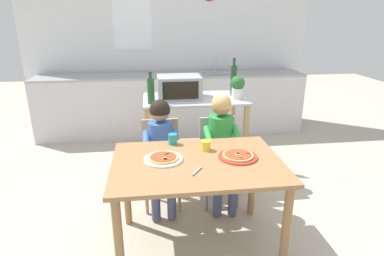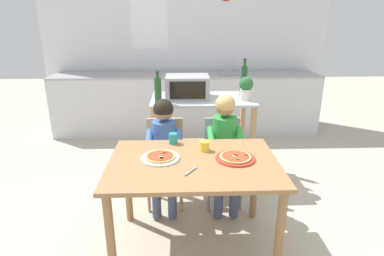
{
  "view_description": "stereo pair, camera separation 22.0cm",
  "coord_description": "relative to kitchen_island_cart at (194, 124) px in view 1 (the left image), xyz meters",
  "views": [
    {
      "loc": [
        -0.31,
        -2.1,
        1.74
      ],
      "look_at": [
        0.0,
        0.3,
        0.89
      ],
      "focal_mm": 30.06,
      "sensor_mm": 36.0,
      "label": 1
    },
    {
      "loc": [
        -0.09,
        -2.11,
        1.74
      ],
      "look_at": [
        0.0,
        0.3,
        0.89
      ],
      "focal_mm": 30.06,
      "sensor_mm": 36.0,
      "label": 2
    }
  ],
  "objects": [
    {
      "name": "toaster_oven",
      "position": [
        -0.16,
        0.01,
        0.42
      ],
      "size": [
        0.46,
        0.35,
        0.24
      ],
      "color": "#999BA0",
      "rests_on": "kitchen_island_cart"
    },
    {
      "name": "dining_chair_right",
      "position": [
        0.16,
        -0.54,
        -0.13
      ],
      "size": [
        0.36,
        0.36,
        0.81
      ],
      "color": "gray",
      "rests_on": "ground"
    },
    {
      "name": "drinking_cup_yellow",
      "position": [
        -0.05,
        -1.04,
        0.17
      ],
      "size": [
        0.08,
        0.08,
        0.08
      ],
      "primitive_type": "cylinder",
      "color": "yellow",
      "rests_on": "dining_table"
    },
    {
      "name": "back_wall_tiled",
      "position": [
        -0.15,
        1.87,
        0.74
      ],
      "size": [
        4.42,
        0.14,
        2.7
      ],
      "color": "silver",
      "rests_on": "ground"
    },
    {
      "name": "potted_herb_plant",
      "position": [
        0.44,
        -0.1,
        0.43
      ],
      "size": [
        0.15,
        0.15,
        0.24
      ],
      "color": "beige",
      "rests_on": "kitchen_island_cart"
    },
    {
      "name": "bottle_slim_sauce",
      "position": [
        0.49,
        0.26,
        0.46
      ],
      "size": [
        0.07,
        0.07,
        0.38
      ],
      "color": "#1E4723",
      "rests_on": "kitchen_island_cart"
    },
    {
      "name": "dining_chair_left",
      "position": [
        -0.39,
        -0.53,
        -0.13
      ],
      "size": [
        0.36,
        0.36,
        0.81
      ],
      "color": "tan",
      "rests_on": "ground"
    },
    {
      "name": "pizza_plate_white",
      "position": [
        -0.39,
        -1.18,
        0.15
      ],
      "size": [
        0.29,
        0.29,
        0.03
      ],
      "color": "white",
      "rests_on": "dining_table"
    },
    {
      "name": "drinking_cup_teal",
      "position": [
        -0.3,
        -0.88,
        0.18
      ],
      "size": [
        0.07,
        0.07,
        0.09
      ],
      "primitive_type": "cylinder",
      "color": "teal",
      "rests_on": "dining_table"
    },
    {
      "name": "kitchen_counter",
      "position": [
        -0.14,
        1.46,
        -0.15
      ],
      "size": [
        3.98,
        0.6,
        1.11
      ],
      "color": "silver",
      "rests_on": "ground"
    },
    {
      "name": "child_in_green_shirt",
      "position": [
        0.16,
        -0.66,
        0.07
      ],
      "size": [
        0.32,
        0.42,
        1.06
      ],
      "color": "#424C6B",
      "rests_on": "ground"
    },
    {
      "name": "kitchen_island_cart",
      "position": [
        0.0,
        0.0,
        0.0
      ],
      "size": [
        1.09,
        0.64,
        0.91
      ],
      "color": "#B7BABF",
      "rests_on": "ground"
    },
    {
      "name": "pizza_plate_red_rimmed",
      "position": [
        0.16,
        -1.21,
        0.15
      ],
      "size": [
        0.29,
        0.29,
        0.03
      ],
      "color": "red",
      "rests_on": "dining_table"
    },
    {
      "name": "child_in_blue_striped_shirt",
      "position": [
        -0.39,
        -0.66,
        0.05
      ],
      "size": [
        0.32,
        0.42,
        1.03
      ],
      "color": "#424C6B",
      "rests_on": "ground"
    },
    {
      "name": "serving_spoon",
      "position": [
        -0.17,
        -1.4,
        0.14
      ],
      "size": [
        0.09,
        0.12,
        0.01
      ],
      "primitive_type": "cylinder",
      "rotation": [
        0.0,
        1.57,
        0.96
      ],
      "color": "#B7BABF",
      "rests_on": "dining_table"
    },
    {
      "name": "dining_table",
      "position": [
        -0.15,
        -1.23,
        0.03
      ],
      "size": [
        1.23,
        0.86,
        0.74
      ],
      "color": "olive",
      "rests_on": "ground"
    },
    {
      "name": "ground_plane",
      "position": [
        -0.15,
        -0.02,
        -0.61
      ],
      "size": [
        12.17,
        12.17,
        0.0
      ],
      "primitive_type": "plane",
      "color": "#B7AD99"
    },
    {
      "name": "bottle_dark_olive_oil",
      "position": [
        0.44,
        0.05,
        0.39
      ],
      "size": [
        0.07,
        0.07,
        0.25
      ],
      "color": "#1E4723",
      "rests_on": "kitchen_island_cart"
    },
    {
      "name": "bottle_brown_beer",
      "position": [
        -0.46,
        -0.18,
        0.43
      ],
      "size": [
        0.07,
        0.07,
        0.32
      ],
      "color": "#1E4723",
      "rests_on": "kitchen_island_cart"
    }
  ]
}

